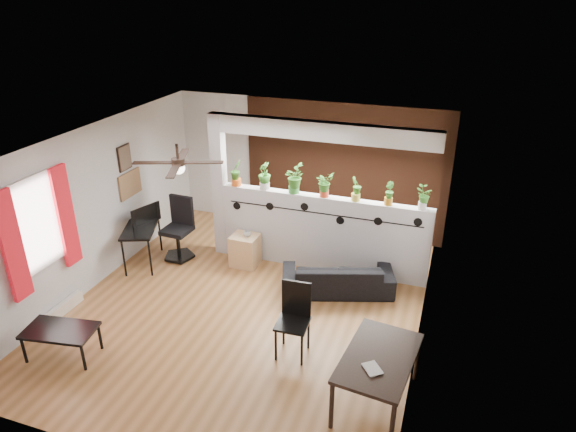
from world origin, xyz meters
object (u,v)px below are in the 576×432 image
Objects in this scene: cube_shelf at (245,250)px; coffee_table at (60,332)px; potted_plant_4 at (356,188)px; potted_plant_3 at (325,184)px; potted_plant_6 at (423,197)px; potted_plant_5 at (389,193)px; office_chair at (179,232)px; potted_plant_2 at (294,178)px; sofa at (338,277)px; ceiling_fan at (178,164)px; cup at (247,234)px; potted_plant_0 at (236,172)px; dining_table at (379,361)px; computer_desk at (141,230)px; folding_chair at (295,312)px; potted_plant_1 at (264,175)px.

cube_shelf is 0.57× the size of coffee_table.
potted_plant_4 is at bearing 46.71° from coffee_table.
potted_plant_6 is at bearing -0.00° from potted_plant_3.
potted_plant_6 is (1.05, 0.00, -0.02)m from potted_plant_4.
potted_plant_5 is 0.34× the size of office_chair.
potted_plant_2 reaches higher than sofa.
cup is (0.34, 1.46, -1.70)m from ceiling_fan.
potted_plant_2 reaches higher than potted_plant_6.
ceiling_fan is 1.94m from potted_plant_0.
potted_plant_4 is 0.53m from potted_plant_5.
cup is 0.12× the size of coffee_table.
cube_shelf is (-2.89, -0.34, -1.27)m from potted_plant_6.
dining_table is (0.92, -2.87, -0.95)m from potted_plant_4.
sofa is at bearing 3.76° from computer_desk.
ceiling_fan is at bearing 11.89° from sofa.
sofa is (2.03, 1.17, -2.07)m from ceiling_fan.
potted_plant_2 is 0.44× the size of computer_desk.
computer_desk is at bearing -140.69° from office_chair.
office_chair is at bearing -172.92° from potted_plant_5.
folding_chair is at bearing -49.42° from cube_shelf.
potted_plant_4 is 0.37× the size of office_chair.
office_chair is at bearing -175.24° from cup.
computer_desk is at bearing 98.93° from coffee_table.
dining_table is (-0.13, -2.87, -0.94)m from potted_plant_6.
potted_plant_1 is at bearing 180.00° from potted_plant_6.
cup is at bearing 1.81° from cube_shelf.
potted_plant_0 is 4.28m from dining_table.
dining_table is 4.14m from coffee_table.
potted_plant_4 is at bearing -0.00° from potted_plant_3.
potted_plant_3 is at bearing 0.00° from potted_plant_1.
sofa is at bearing 29.87° from ceiling_fan.
computer_desk is (-4.63, -0.86, -0.90)m from potted_plant_6.
ceiling_fan is 2.46m from office_chair.
folding_chair is (-0.82, -2.27, -0.94)m from potted_plant_5.
potted_plant_3 is (1.58, 0.00, -0.02)m from potted_plant_0.
potted_plant_6 is at bearing 0.00° from potted_plant_2.
sofa is (1.48, -0.63, -1.35)m from potted_plant_1.
cup is 2.44m from folding_chair.
potted_plant_3 is 0.25× the size of sofa.
coffee_table is (-1.07, -3.38, -1.21)m from potted_plant_0.
computer_desk is at bearing -164.21° from potted_plant_3.
potted_plant_1 is 0.28× the size of sofa.
ceiling_fan reaches higher than computer_desk.
ceiling_fan is 2.91× the size of potted_plant_4.
office_chair is at bearing -21.58° from sofa.
potted_plant_5 is at bearing 11.87° from computer_desk.
cup is 0.09× the size of dining_table.
potted_plant_2 is at bearing -51.45° from sofa.
office_chair is at bearing 39.31° from computer_desk.
potted_plant_0 is 0.81× the size of cube_shelf.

